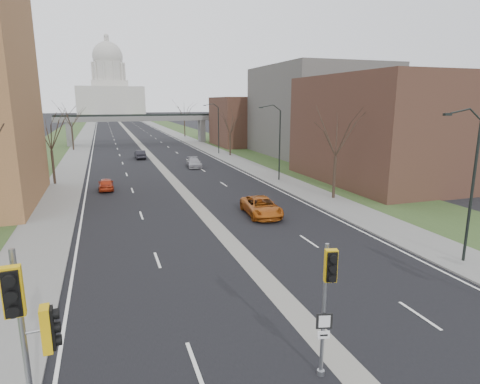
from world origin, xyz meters
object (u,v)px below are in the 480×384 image
car_left_near (106,184)px  car_right_mid (194,163)px  signal_pole_median (328,289)px  signal_pole_left (30,324)px  car_right_near (261,207)px  car_left_far (140,154)px

car_left_near → car_right_mid: car_right_mid is taller
signal_pole_median → car_left_near: signal_pole_median is taller
signal_pole_left → signal_pole_median: bearing=-3.2°
car_right_mid → car_left_near: bearing=-129.8°
signal_pole_median → car_right_near: bearing=88.3°
signal_pole_median → car_right_mid: signal_pole_median is taller
signal_pole_left → signal_pole_median: 8.48m
signal_pole_median → car_right_mid: (5.56, 45.23, -2.65)m
signal_pole_left → car_right_near: (13.91, 19.18, -2.95)m
car_left_near → car_right_near: size_ratio=0.71×
signal_pole_median → car_right_mid: size_ratio=1.05×
car_left_far → car_right_mid: (6.45, -11.36, -0.04)m
signal_pole_median → car_left_near: (-6.46, 33.43, -2.66)m
car_left_near → car_left_far: bearing=-103.2°
signal_pole_median → car_right_near: 20.13m
signal_pole_median → car_right_near: (5.44, 19.21, -2.56)m
signal_pole_median → signal_pole_left: bearing=-166.1°
car_right_mid → signal_pole_median: bearing=-91.2°
car_right_mid → car_right_near: bearing=-84.5°
car_right_near → car_left_near: bearing=134.5°
signal_pole_left → signal_pole_median: signal_pole_left is taller
signal_pole_left → car_left_near: bearing=83.5°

